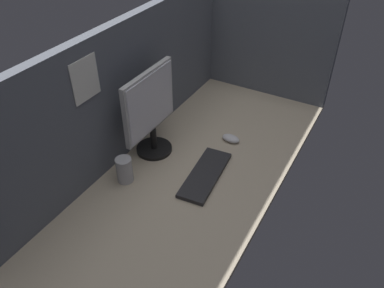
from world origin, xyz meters
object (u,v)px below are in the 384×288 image
object	(u,v)px
keyboard	(205,175)
mouse	(231,138)
monitor	(150,110)
mug_steel	(124,170)

from	to	relation	value
keyboard	mouse	world-z (taller)	mouse
monitor	keyboard	xyz separation A→B (cm)	(-4.79, -32.46, -22.72)
keyboard	mouse	bearing A→B (deg)	-3.47
keyboard	mug_steel	distance (cm)	37.33
mouse	mug_steel	size ratio (longest dim) A/B	0.78
mouse	mug_steel	bearing A→B (deg)	153.31
mug_steel	keyboard	bearing A→B (deg)	-56.72
mug_steel	mouse	bearing A→B (deg)	-30.20
keyboard	mug_steel	xyz separation A→B (cm)	(-20.29, 30.91, 5.18)
keyboard	mouse	size ratio (longest dim) A/B	3.85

